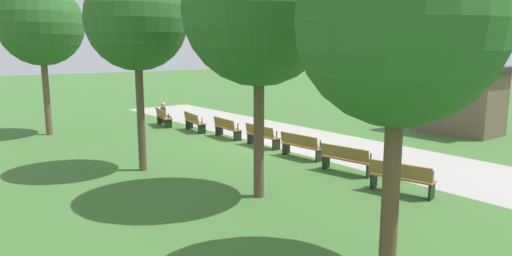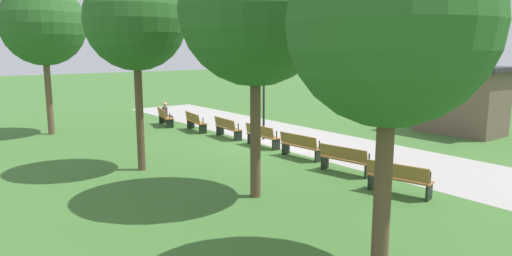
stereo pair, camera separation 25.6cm
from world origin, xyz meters
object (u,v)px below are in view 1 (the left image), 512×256
at_px(bench_2, 227,128).
at_px(tree_1, 400,24).
at_px(bench_6, 401,177).
at_px(tree_2, 137,20).
at_px(person_seated, 165,113).
at_px(bench_1, 194,122).
at_px(tree_3, 41,24).
at_px(bench_3, 262,135).
at_px(tree_0, 259,9).
at_px(bench_4, 301,145).
at_px(kiosk, 459,99).
at_px(bench_0, 163,117).
at_px(lamp_post, 263,82).
at_px(bench_5, 346,159).

bearing_deg(bench_2, tree_1, -17.24).
height_order(bench_6, tree_2, tree_2).
relative_size(bench_6, person_seated, 1.49).
bearing_deg(tree_1, bench_1, 162.59).
bearing_deg(bench_6, tree_3, -174.54).
relative_size(bench_3, tree_0, 0.25).
bearing_deg(tree_3, bench_4, 29.63).
bearing_deg(person_seated, kiosk, 57.17).
relative_size(bench_1, tree_2, 0.28).
relative_size(bench_1, tree_3, 0.26).
relative_size(bench_0, kiosk, 0.44).
relative_size(bench_3, tree_2, 0.27).
height_order(bench_3, lamp_post, lamp_post).
xyz_separation_m(tree_1, tree_3, (-17.55, -1.20, 0.66)).
height_order(bench_3, tree_3, tree_3).
distance_m(bench_5, tree_0, 5.67).
bearing_deg(tree_1, tree_3, -176.07).
bearing_deg(person_seated, tree_1, -0.53).
distance_m(bench_0, tree_1, 17.39).
bearing_deg(lamp_post, bench_2, -136.99).
height_order(bench_0, tree_2, tree_2).
distance_m(bench_0, lamp_post, 6.44).
bearing_deg(tree_2, bench_1, 136.08).
distance_m(tree_1, tree_3, 17.60).
xyz_separation_m(bench_4, tree_1, (7.12, -4.73, 3.81)).
relative_size(tree_0, tree_1, 1.13).
distance_m(bench_3, tree_2, 6.80).
relative_size(bench_5, tree_0, 0.26).
bearing_deg(bench_5, tree_2, -140.41).
xyz_separation_m(person_seated, tree_0, (11.88, -3.30, 4.22)).
height_order(bench_3, tree_1, tree_1).
relative_size(bench_1, bench_2, 1.01).
distance_m(bench_0, bench_3, 7.06).
relative_size(person_seated, lamp_post, 0.34).
relative_size(bench_5, person_seated, 1.48).
distance_m(bench_4, tree_3, 12.80).
relative_size(bench_3, person_seated, 1.43).
height_order(bench_1, tree_0, tree_0).
bearing_deg(tree_3, bench_6, 19.00).
bearing_deg(tree_0, tree_1, -10.27).
relative_size(bench_3, tree_3, 0.25).
height_order(bench_1, tree_2, tree_2).
bearing_deg(kiosk, bench_6, -69.27).
bearing_deg(bench_4, tree_1, -38.08).
bearing_deg(lamp_post, bench_4, -17.32).
bearing_deg(bench_1, bench_3, 13.52).
height_order(bench_6, tree_3, tree_3).
height_order(bench_3, bench_6, same).
bearing_deg(bench_1, tree_1, -8.39).
relative_size(bench_0, bench_4, 1.02).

